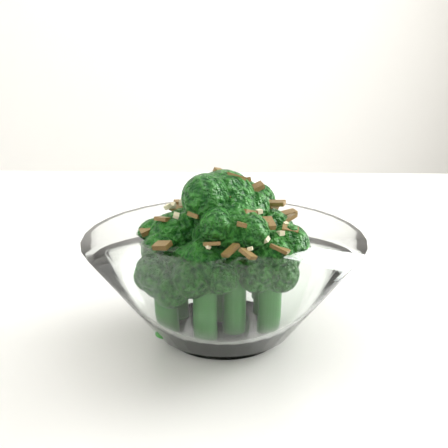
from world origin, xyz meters
name	(u,v)px	position (x,y,z in m)	size (l,w,h in m)	color
table	(230,328)	(-0.15, -0.11, 0.68)	(1.40, 1.17, 0.75)	white
broccoli_dish	(224,273)	(-0.20, -0.25, 0.80)	(0.21, 0.21, 0.13)	white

